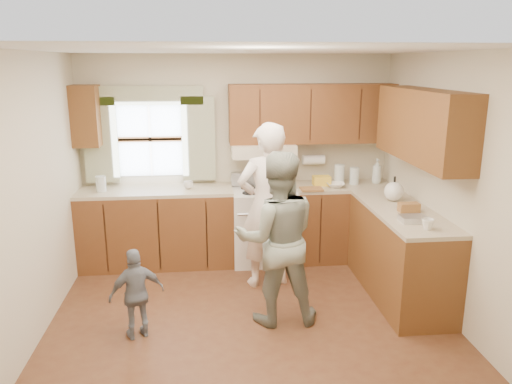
{
  "coord_description": "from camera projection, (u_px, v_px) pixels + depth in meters",
  "views": [
    {
      "loc": [
        -0.39,
        -4.37,
        2.4
      ],
      "look_at": [
        0.1,
        0.4,
        1.15
      ],
      "focal_mm": 35.0,
      "sensor_mm": 36.0,
      "label": 1
    }
  ],
  "objects": [
    {
      "name": "room",
      "position": [
        250.0,
        193.0,
        4.53
      ],
      "size": [
        3.8,
        3.8,
        3.8
      ],
      "color": "#502919",
      "rests_on": "ground"
    },
    {
      "name": "kitchen_fixtures",
      "position": [
        295.0,
        202.0,
        5.73
      ],
      "size": [
        3.8,
        2.25,
        2.15
      ],
      "color": "#49250F",
      "rests_on": "ground"
    },
    {
      "name": "stove",
      "position": [
        264.0,
        224.0,
        6.14
      ],
      "size": [
        0.76,
        0.67,
        1.07
      ],
      "color": "silver",
      "rests_on": "ground"
    },
    {
      "name": "woman_left",
      "position": [
        267.0,
        206.0,
        5.37
      ],
      "size": [
        0.74,
        0.57,
        1.8
      ],
      "primitive_type": "imported",
      "rotation": [
        0.0,
        0.0,
        3.38
      ],
      "color": "white",
      "rests_on": "ground"
    },
    {
      "name": "woman_right",
      "position": [
        277.0,
        239.0,
        4.61
      ],
      "size": [
        0.8,
        0.62,
        1.64
      ],
      "primitive_type": "imported",
      "rotation": [
        0.0,
        0.0,
        3.14
      ],
      "color": "#1F3626",
      "rests_on": "ground"
    },
    {
      "name": "child",
      "position": [
        137.0,
        294.0,
        4.4
      ],
      "size": [
        0.53,
        0.37,
        0.84
      ],
      "primitive_type": "imported",
      "rotation": [
        0.0,
        0.0,
        3.51
      ],
      "color": "slate",
      "rests_on": "ground"
    }
  ]
}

